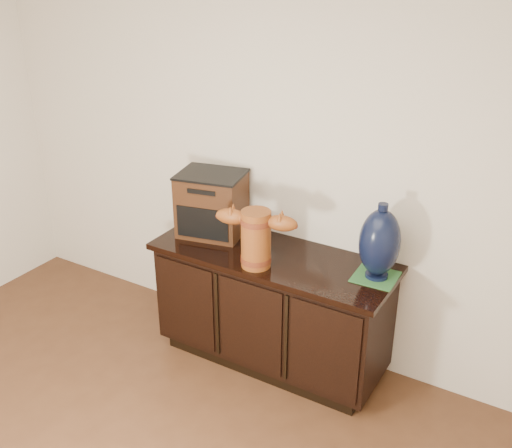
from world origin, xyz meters
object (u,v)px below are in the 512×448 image
Objects in this scene: tv_radio at (212,204)px; spray_can at (262,231)px; lamp_base at (380,243)px; sideboard at (272,308)px; terracotta_vessel at (256,236)px.

tv_radio is 2.88× the size of spray_can.
spray_can is at bearing 176.02° from lamp_base.
terracotta_vessel reaches higher than sideboard.
tv_radio is at bearing 179.59° from lamp_base.
lamp_base reaches higher than sideboard.
lamp_base reaches higher than tv_radio.
lamp_base is 2.74× the size of spray_can.
lamp_base is (0.62, 0.06, 0.58)m from sideboard.
terracotta_vessel is at bearing -95.70° from sideboard.
spray_can is (-0.75, 0.05, -0.13)m from lamp_base.
lamp_base is (0.64, 0.22, 0.02)m from terracotta_vessel.
tv_radio is (-0.47, 0.06, 0.57)m from sideboard.
spray_can is at bearing -4.72° from tv_radio.
tv_radio is 0.36m from spray_can.
sideboard is at bearing 71.37° from terracotta_vessel.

